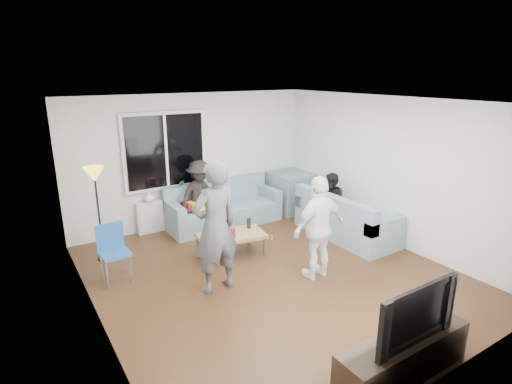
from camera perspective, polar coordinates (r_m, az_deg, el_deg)
floor at (r=6.41m, az=2.18°, el=-11.53°), size 5.00×5.50×0.04m
ceiling at (r=5.67m, az=2.48°, el=12.74°), size 5.00×5.50×0.04m
wall_back at (r=8.26m, az=-8.76°, el=4.52°), size 5.00×0.04×2.60m
wall_front at (r=4.11m, az=25.32°, el=-9.56°), size 5.00×0.04×2.60m
wall_left at (r=4.98m, az=-22.28°, el=-4.65°), size 0.04×5.50×2.60m
wall_right at (r=7.59m, az=18.16°, el=2.81°), size 0.04×5.50×2.60m
window_frame at (r=7.92m, az=-12.58°, el=5.64°), size 1.62×0.06×1.47m
window_glass at (r=7.88m, az=-12.48°, el=5.60°), size 1.50×0.02×1.35m
window_mullion at (r=7.87m, az=-12.45°, el=5.59°), size 0.05×0.03×1.35m
radiator at (r=8.20m, az=-11.95°, el=-2.93°), size 1.30×0.12×0.62m
potted_plant at (r=8.10m, az=-10.58°, el=0.46°), size 0.20×0.17×0.33m
vase at (r=7.92m, az=-14.72°, el=-0.72°), size 0.23×0.23×0.19m
sofa_back_section at (r=8.22m, az=-4.52°, el=-1.72°), size 2.30×0.85×0.85m
sofa_right_section at (r=7.78m, az=12.51°, el=-3.15°), size 2.00×0.85×0.85m
sofa_corner at (r=9.10m, az=4.96°, el=0.10°), size 0.85×0.85×0.85m
cushion_yellow at (r=7.94m, az=-8.01°, el=-1.85°), size 0.43×0.38×0.14m
cushion_red at (r=7.97m, az=-8.89°, el=-1.81°), size 0.39×0.34×0.13m
coffee_table at (r=6.89m, az=-3.45°, el=-7.42°), size 1.18×0.77×0.40m
pitcher at (r=6.65m, az=-3.62°, el=-5.67°), size 0.17×0.17×0.17m
side_chair at (r=6.35m, az=-19.10°, el=-8.24°), size 0.42×0.42×0.86m
floor_lamp at (r=7.03m, az=-21.12°, el=-2.98°), size 0.32×0.32×1.56m
player_left at (r=5.62m, az=-5.72°, el=-4.91°), size 0.73×0.51×1.89m
player_right at (r=6.08m, az=8.82°, el=-4.98°), size 0.93×0.41×1.57m
spectator_right at (r=8.00m, az=10.53°, el=-1.40°), size 0.44×0.56×1.13m
spectator_back at (r=7.95m, az=-7.86°, el=-0.48°), size 0.98×0.69×1.37m
tv_console at (r=4.70m, az=19.88°, el=-20.80°), size 1.60×0.40×0.44m
television at (r=4.41m, az=20.58°, el=-15.27°), size 1.08×0.14×0.62m
bottle_c at (r=6.88m, az=-3.92°, el=-4.67°), size 0.07×0.07×0.22m
bottle_e at (r=7.02m, az=-1.02°, el=-4.36°), size 0.07×0.07×0.18m
bottle_a at (r=6.73m, az=-6.10°, el=-5.23°), size 0.07×0.07×0.22m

